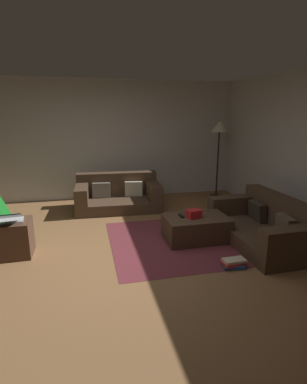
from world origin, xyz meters
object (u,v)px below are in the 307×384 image
object	(u,v)px
couch_left	(118,195)
gift_box	(194,214)
tv_remote	(181,216)
book_stack	(233,263)
couch_right	(266,225)
laptop	(8,219)
corner_lamp	(219,132)
ottoman	(196,228)
side_table	(11,239)

from	to	relation	value
couch_left	gift_box	world-z (taller)	couch_left
tv_remote	book_stack	bearing A→B (deg)	-69.33
couch_right	tv_remote	world-z (taller)	couch_right
couch_right	laptop	world-z (taller)	couch_right
couch_left	couch_right	size ratio (longest dim) A/B	0.97
tv_remote	corner_lamp	size ratio (longest dim) A/B	0.09
couch_left	tv_remote	distance (m)	1.99
couch_right	couch_left	bearing A→B (deg)	40.72
gift_box	tv_remote	world-z (taller)	gift_box
couch_right	ottoman	xyz separation A→B (m)	(-0.99, 0.32, -0.08)
couch_right	corner_lamp	world-z (taller)	corner_lamp
couch_left	couch_right	bearing A→B (deg)	134.31
gift_box	book_stack	world-z (taller)	gift_box
couch_left	ottoman	distance (m)	2.15
corner_lamp	ottoman	bearing A→B (deg)	-121.08
couch_right	side_table	size ratio (longest dim) A/B	3.37
couch_right	ottoman	distance (m)	1.04
laptop	corner_lamp	world-z (taller)	corner_lamp
couch_right	ottoman	bearing A→B (deg)	71.60
gift_box	laptop	size ratio (longest dim) A/B	0.45
side_table	couch_right	bearing A→B (deg)	-5.82
tv_remote	couch_right	bearing A→B (deg)	-17.48
gift_box	tv_remote	xyz separation A→B (m)	(-0.16, 0.09, -0.05)
side_table	laptop	xyz separation A→B (m)	(0.01, -0.06, 0.30)
ottoman	couch_right	bearing A→B (deg)	-17.68
couch_right	tv_remote	size ratio (longest dim) A/B	10.94
side_table	couch_left	bearing A→B (deg)	48.39
couch_left	side_table	size ratio (longest dim) A/B	3.27
couch_right	ottoman	world-z (taller)	couch_right
couch_left	laptop	world-z (taller)	couch_left
couch_right	side_table	world-z (taller)	couch_right
ottoman	tv_remote	world-z (taller)	tv_remote
couch_right	corner_lamp	bearing A→B (deg)	-8.46
side_table	ottoman	bearing A→B (deg)	-1.16
laptop	book_stack	distance (m)	2.95
laptop	ottoman	bearing A→B (deg)	0.22
side_table	book_stack	distance (m)	2.95
couch_right	gift_box	xyz separation A→B (m)	(-1.04, 0.29, 0.17)
couch_left	tv_remote	size ratio (longest dim) A/B	10.64
book_stack	corner_lamp	bearing A→B (deg)	69.33
gift_box	laptop	bearing A→B (deg)	179.73
ottoman	side_table	world-z (taller)	side_table
couch_right	laptop	size ratio (longest dim) A/B	4.00
couch_left	couch_right	distance (m)	2.97
book_stack	corner_lamp	xyz separation A→B (m)	(1.18, 3.13, 1.42)
ottoman	corner_lamp	xyz separation A→B (m)	(1.33, 2.21, 1.29)
gift_box	tv_remote	size ratio (longest dim) A/B	1.24
couch_left	corner_lamp	bearing A→B (deg)	-169.72
side_table	corner_lamp	distance (m)	4.67
gift_box	tv_remote	distance (m)	0.20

